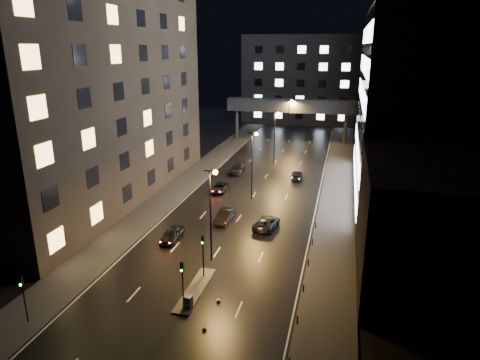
{
  "coord_description": "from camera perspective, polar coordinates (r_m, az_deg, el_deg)",
  "views": [
    {
      "loc": [
        12.82,
        -31.15,
        21.95
      ],
      "look_at": [
        -0.89,
        24.29,
        4.0
      ],
      "focal_mm": 32.0,
      "sensor_mm": 36.0,
      "label": 1
    }
  ],
  "objects": [
    {
      "name": "streetlight_mid_b",
      "position": [
        81.63,
        4.74,
        6.48
      ],
      "size": [
        1.45,
        0.5,
        10.15
      ],
      "color": "black",
      "rests_on": "ground"
    },
    {
      "name": "car_away_a",
      "position": [
        51.25,
        -9.03,
        -7.19
      ],
      "size": [
        1.92,
        4.59,
        1.55
      ],
      "primitive_type": "imported",
      "rotation": [
        0.0,
        0.0,
        0.02
      ],
      "color": "black",
      "rests_on": "ground"
    },
    {
      "name": "building_far",
      "position": [
        130.12,
        8.42,
        13.11
      ],
      "size": [
        34.0,
        14.0,
        25.0
      ],
      "primitive_type": "cube",
      "color": "#333335",
      "rests_on": "ground"
    },
    {
      "name": "skybridge",
      "position": [
        102.86,
        6.7,
        9.73
      ],
      "size": [
        30.0,
        3.0,
        10.0
      ],
      "color": "#333335",
      "rests_on": "ground"
    },
    {
      "name": "cone_b",
      "position": [
        36.58,
        -4.76,
        -19.03
      ],
      "size": [
        0.4,
        0.4,
        0.48
      ],
      "primitive_type": "cone",
      "rotation": [
        0.0,
        0.0,
        -0.01
      ],
      "color": "#E15F0B",
      "rests_on": "ground"
    },
    {
      "name": "building_right_low",
      "position": [
        43.79,
        22.39,
        -5.3
      ],
      "size": [
        10.0,
        18.0,
        12.0
      ],
      "primitive_type": "cube",
      "color": "black",
      "rests_on": "ground"
    },
    {
      "name": "car_toward_a",
      "position": [
        54.07,
        3.57,
        -5.71
      ],
      "size": [
        3.08,
        5.46,
        1.44
      ],
      "primitive_type": "imported",
      "rotation": [
        0.0,
        0.0,
        3.0
      ],
      "color": "black",
      "rests_on": "ground"
    },
    {
      "name": "streetlight_near",
      "position": [
        43.95,
        -3.78,
        -3.18
      ],
      "size": [
        1.45,
        0.5,
        10.15
      ],
      "color": "black",
      "rests_on": "ground"
    },
    {
      "name": "bollard_row",
      "position": [
        43.43,
        8.81,
        -12.45
      ],
      "size": [
        0.12,
        25.12,
        0.9
      ],
      "color": "black",
      "rests_on": "ground"
    },
    {
      "name": "median_island",
      "position": [
        41.64,
        -5.97,
        -14.35
      ],
      "size": [
        1.6,
        8.0,
        0.15
      ],
      "primitive_type": "cube",
      "color": "#383533",
      "rests_on": "ground"
    },
    {
      "name": "car_away_c",
      "position": [
        67.27,
        -2.68,
        -1.03
      ],
      "size": [
        2.27,
        4.74,
        1.3
      ],
      "primitive_type": "imported",
      "rotation": [
        0.0,
        0.0,
        -0.02
      ],
      "color": "black",
      "rests_on": "ground"
    },
    {
      "name": "traffic_signal_far",
      "position": [
        37.69,
        -7.69,
        -12.75
      ],
      "size": [
        0.28,
        0.34,
        4.4
      ],
      "color": "black",
      "rests_on": "median_island"
    },
    {
      "name": "cone_a",
      "position": [
        39.76,
        -2.9,
        -15.7
      ],
      "size": [
        0.49,
        0.49,
        0.44
      ],
      "primitive_type": "cone",
      "rotation": [
        0.0,
        0.0,
        0.21
      ],
      "color": "orange",
      "rests_on": "ground"
    },
    {
      "name": "sidewalk_left",
      "position": [
        74.13,
        -6.74,
        0.16
      ],
      "size": [
        5.0,
        110.0,
        0.15
      ],
      "primitive_type": "cube",
      "color": "#383533",
      "rests_on": "ground"
    },
    {
      "name": "car_toward_b",
      "position": [
        74.45,
        7.58,
        0.68
      ],
      "size": [
        2.18,
        4.71,
        1.33
      ],
      "primitive_type": "imported",
      "rotation": [
        0.0,
        0.0,
        3.21
      ],
      "color": "black",
      "rests_on": "ground"
    },
    {
      "name": "traffic_signal_corner",
      "position": [
        39.81,
        -26.96,
        -13.17
      ],
      "size": [
        0.28,
        0.34,
        4.4
      ],
      "color": "black",
      "rests_on": "ground"
    },
    {
      "name": "traffic_signal_near",
      "position": [
        42.22,
        -4.95,
        -9.15
      ],
      "size": [
        0.28,
        0.34,
        4.4
      ],
      "color": "black",
      "rests_on": "median_island"
    },
    {
      "name": "streetlight_mid_a",
      "position": [
        62.43,
        1.75,
        3.11
      ],
      "size": [
        1.45,
        0.5,
        10.15
      ],
      "color": "black",
      "rests_on": "ground"
    },
    {
      "name": "ground",
      "position": [
        75.55,
        3.51,
        0.53
      ],
      "size": [
        160.0,
        160.0,
        0.0
      ],
      "primitive_type": "plane",
      "color": "black",
      "rests_on": "ground"
    },
    {
      "name": "car_away_b",
      "position": [
        55.9,
        -2.03,
        -4.84
      ],
      "size": [
        1.88,
        4.71,
        1.52
      ],
      "primitive_type": "imported",
      "rotation": [
        0.0,
        0.0,
        -0.06
      ],
      "color": "black",
      "rests_on": "ground"
    },
    {
      "name": "building_left",
      "position": [
        65.52,
        -19.41,
        14.8
      ],
      "size": [
        15.0,
        48.0,
        40.0
      ],
      "primitive_type": "cube",
      "color": "#2D2319",
      "rests_on": "ground"
    },
    {
      "name": "streetlight_far",
      "position": [
        101.14,
        6.61,
        8.55
      ],
      "size": [
        1.45,
        0.5,
        10.15
      ],
      "color": "black",
      "rests_on": "ground"
    },
    {
      "name": "utility_cabinet",
      "position": [
        38.86,
        -6.94,
        -15.83
      ],
      "size": [
        0.79,
        0.67,
        1.12
      ],
      "primitive_type": "cube",
      "rotation": [
        0.0,
        0.0,
        -0.17
      ],
      "color": "#48484A",
      "rests_on": "median_island"
    },
    {
      "name": "car_away_d",
      "position": [
        76.89,
        -0.34,
        1.49
      ],
      "size": [
        2.49,
        5.66,
        1.62
      ],
      "primitive_type": "imported",
      "rotation": [
        0.0,
        0.0,
        0.04
      ],
      "color": "black",
      "rests_on": "ground"
    },
    {
      "name": "building_right_glass",
      "position": [
        68.24,
        25.25,
        16.33
      ],
      "size": [
        20.0,
        36.0,
        45.0
      ],
      "primitive_type": "cube",
      "color": "black",
      "rests_on": "ground"
    },
    {
      "name": "sidewalk_right",
      "position": [
        69.67,
        12.91,
        -1.31
      ],
      "size": [
        5.0,
        110.0,
        0.15
      ],
      "primitive_type": "cube",
      "color": "#383533",
      "rests_on": "ground"
    }
  ]
}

